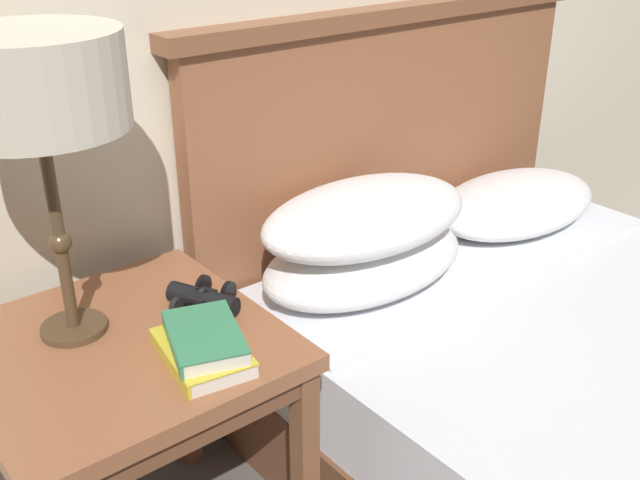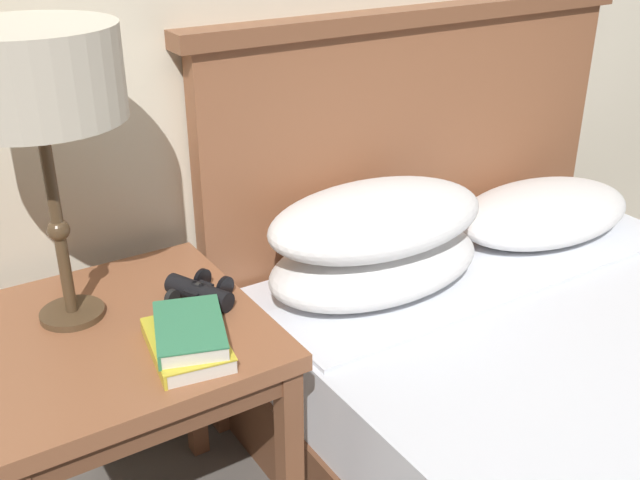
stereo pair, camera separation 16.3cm
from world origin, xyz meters
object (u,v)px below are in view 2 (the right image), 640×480
nightstand (118,363)px  book_stacked_on_top (188,330)px  book_on_nightstand (186,345)px  binoculars_pair (200,292)px  table_lamp (33,80)px

nightstand → book_stacked_on_top: (0.10, -0.15, 0.13)m
nightstand → book_stacked_on_top: bearing=-56.4°
nightstand → book_on_nightstand: book_on_nightstand is taller
book_stacked_on_top → binoculars_pair: size_ratio=1.40×
nightstand → book_stacked_on_top: book_stacked_on_top is taller
nightstand → binoculars_pair: size_ratio=3.78×
nightstand → book_on_nightstand: size_ratio=2.67×
nightstand → binoculars_pair: binoculars_pair is taller
book_on_nightstand → binoculars_pair: size_ratio=1.42×
nightstand → book_on_nightstand: bearing=-58.8°
book_stacked_on_top → binoculars_pair: 0.19m
nightstand → book_stacked_on_top: 0.22m
nightstand → table_lamp: table_lamp is taller
book_stacked_on_top → binoculars_pair: book_stacked_on_top is taller
book_on_nightstand → binoculars_pair: binoculars_pair is taller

